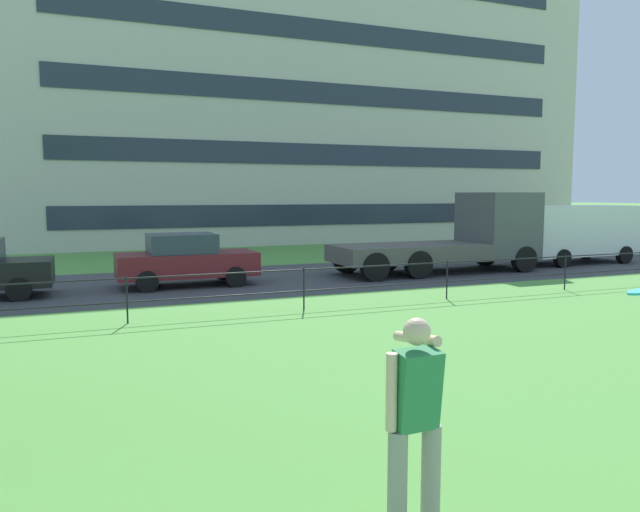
{
  "coord_description": "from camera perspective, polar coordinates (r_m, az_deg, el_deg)",
  "views": [
    {
      "loc": [
        -4.77,
        1.75,
        2.69
      ],
      "look_at": [
        -1.38,
        10.17,
        1.75
      ],
      "focal_mm": 33.47,
      "sensor_mm": 36.0,
      "label": 1
    }
  ],
  "objects": [
    {
      "name": "flatbed_truck_far_right",
      "position": [
        21.41,
        13.51,
        1.83
      ],
      "size": [
        7.31,
        2.45,
        2.75
      ],
      "color": "#4C4C51",
      "rests_on": "ground"
    },
    {
      "name": "car_maroon_far_left",
      "position": [
        17.92,
        -12.7,
        -0.33
      ],
      "size": [
        4.02,
        1.85,
        1.54
      ],
      "color": "maroon",
      "rests_on": "ground"
    },
    {
      "name": "panel_van_center",
      "position": [
        25.33,
        23.14,
        2.24
      ],
      "size": [
        5.05,
        2.21,
        2.24
      ],
      "color": "white",
      "rests_on": "ground"
    },
    {
      "name": "person_thrower",
      "position": [
        5.0,
        9.01,
        -14.74
      ],
      "size": [
        0.51,
        0.78,
        1.72
      ],
      "color": "gray",
      "rests_on": "ground"
    },
    {
      "name": "street_strip",
      "position": [
        18.86,
        -7.08,
        -2.3
      ],
      "size": [
        80.0,
        6.86,
        0.01
      ],
      "primitive_type": "cube",
      "color": "#424247",
      "rests_on": "ground"
    },
    {
      "name": "apartment_building_background",
      "position": [
        38.72,
        -2.66,
        14.11
      ],
      "size": [
        33.82,
        13.08,
        16.39
      ],
      "color": "beige",
      "rests_on": "ground"
    },
    {
      "name": "park_fence",
      "position": [
        13.84,
        -1.56,
        -2.46
      ],
      "size": [
        39.28,
        0.04,
        1.0
      ],
      "color": "black",
      "rests_on": "ground"
    }
  ]
}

